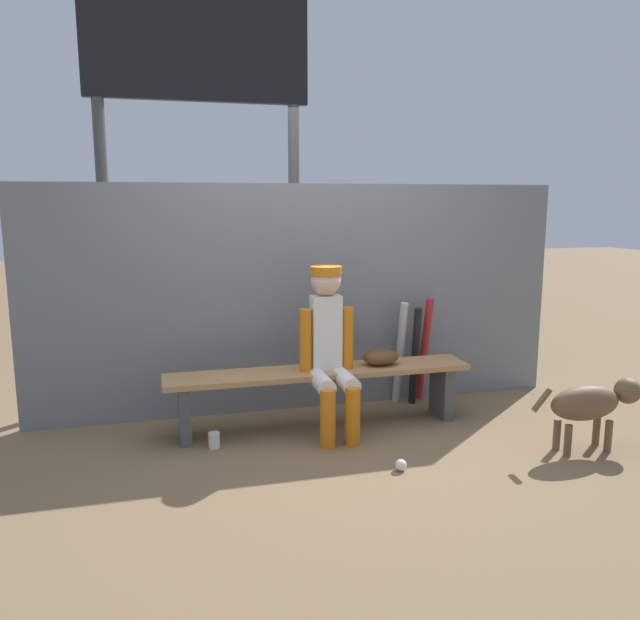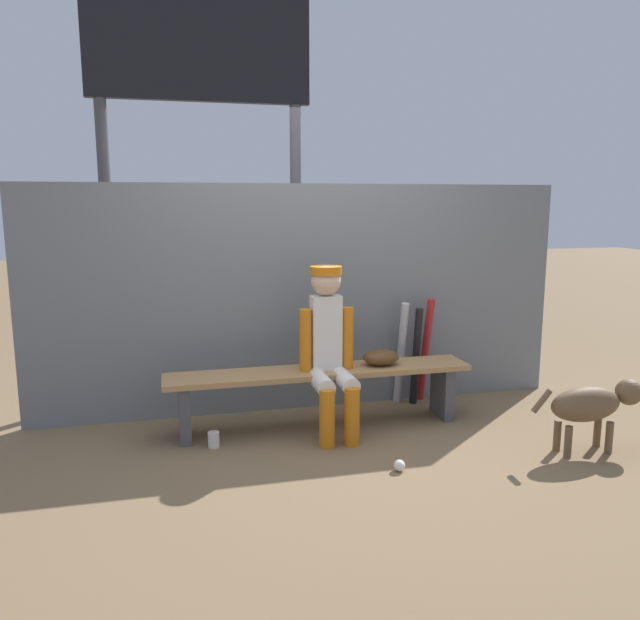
% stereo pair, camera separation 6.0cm
% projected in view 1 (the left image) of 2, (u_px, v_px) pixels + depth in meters
% --- Properties ---
extents(ground_plane, '(30.00, 30.00, 0.00)m').
position_uv_depth(ground_plane, '(320.00, 427.00, 4.72)').
color(ground_plane, brown).
extents(chainlink_fence, '(4.38, 0.03, 1.83)m').
position_uv_depth(chainlink_fence, '(304.00, 299.00, 5.03)').
color(chainlink_fence, slate).
rests_on(chainlink_fence, ground_plane).
extents(dugout_bench, '(2.30, 0.36, 0.46)m').
position_uv_depth(dugout_bench, '(320.00, 382.00, 4.66)').
color(dugout_bench, '#AD7F4C').
rests_on(dugout_bench, ground_plane).
extents(player_seated, '(0.41, 0.55, 1.23)m').
position_uv_depth(player_seated, '(330.00, 345.00, 4.51)').
color(player_seated, silver).
rests_on(player_seated, ground_plane).
extents(baseball_glove, '(0.28, 0.20, 0.12)m').
position_uv_depth(baseball_glove, '(381.00, 357.00, 4.75)').
color(baseball_glove, '#593819').
rests_on(baseball_glove, dugout_bench).
extents(bat_aluminum_silver, '(0.07, 0.21, 0.88)m').
position_uv_depth(bat_aluminum_silver, '(400.00, 353.00, 5.18)').
color(bat_aluminum_silver, '#B7B7BC').
rests_on(bat_aluminum_silver, ground_plane).
extents(bat_aluminum_black, '(0.06, 0.15, 0.83)m').
position_uv_depth(bat_aluminum_black, '(415.00, 356.00, 5.17)').
color(bat_aluminum_black, black).
rests_on(bat_aluminum_black, ground_plane).
extents(bat_aluminum_red, '(0.10, 0.20, 0.90)m').
position_uv_depth(bat_aluminum_red, '(424.00, 350.00, 5.27)').
color(bat_aluminum_red, '#B22323').
rests_on(bat_aluminum_red, ground_plane).
extents(baseball, '(0.07, 0.07, 0.07)m').
position_uv_depth(baseball, '(401.00, 465.00, 3.96)').
color(baseball, white).
rests_on(baseball, ground_plane).
extents(cup_on_ground, '(0.08, 0.08, 0.11)m').
position_uv_depth(cup_on_ground, '(214.00, 440.00, 4.32)').
color(cup_on_ground, silver).
rests_on(cup_on_ground, ground_plane).
extents(cup_on_bench, '(0.08, 0.08, 0.11)m').
position_uv_depth(cup_on_bench, '(336.00, 361.00, 4.65)').
color(cup_on_bench, silver).
rests_on(cup_on_bench, dugout_bench).
extents(scoreboard, '(2.14, 0.27, 3.75)m').
position_uv_depth(scoreboard, '(205.00, 89.00, 5.21)').
color(scoreboard, '#3F3F42').
rests_on(scoreboard, ground_plane).
extents(dog, '(0.84, 0.20, 0.49)m').
position_uv_depth(dog, '(592.00, 403.00, 4.24)').
color(dog, brown).
rests_on(dog, ground_plane).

